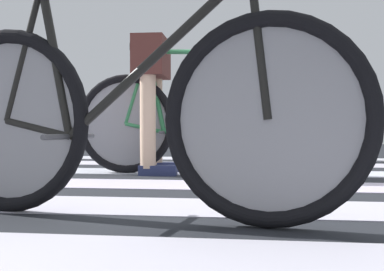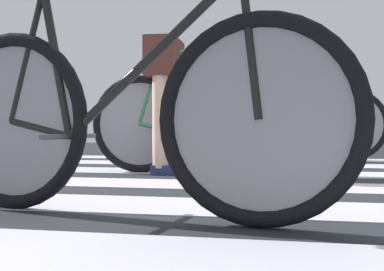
% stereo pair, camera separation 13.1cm
% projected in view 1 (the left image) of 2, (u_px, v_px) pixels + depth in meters
% --- Properties ---
extents(ground, '(18.00, 14.00, 0.02)m').
position_uv_depth(ground, '(235.00, 187.00, 2.72)').
color(ground, '#212429').
extents(crosswalk_markings, '(5.44, 4.99, 0.00)m').
position_uv_depth(crosswalk_markings, '(235.00, 185.00, 2.68)').
color(crosswalk_markings, silver).
rests_on(crosswalk_markings, ground).
extents(bicycle_1_of_3, '(1.72, 0.55, 0.93)m').
position_uv_depth(bicycle_1_of_3, '(125.00, 113.00, 1.69)').
color(bicycle_1_of_3, black).
rests_on(bicycle_1_of_3, ground).
extents(bicycle_2_of_3, '(1.74, 0.52, 0.93)m').
position_uv_depth(bicycle_2_of_3, '(195.00, 120.00, 3.36)').
color(bicycle_2_of_3, black).
rests_on(bicycle_2_of_3, ground).
extents(cyclist_2_of_3, '(0.32, 0.42, 0.97)m').
position_uv_depth(cyclist_2_of_3, '(152.00, 86.00, 3.38)').
color(cyclist_2_of_3, beige).
rests_on(cyclist_2_of_3, ground).
extents(bicycle_3_of_3, '(1.74, 0.52, 0.93)m').
position_uv_depth(bicycle_3_of_3, '(280.00, 122.00, 4.83)').
color(bicycle_3_of_3, black).
rests_on(bicycle_3_of_3, ground).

